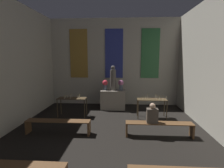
# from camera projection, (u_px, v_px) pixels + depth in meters

# --- Properties ---
(wall_back) EXTENTS (7.18, 0.16, 4.70)m
(wall_back) POSITION_uv_depth(u_px,v_px,m) (114.00, 62.00, 9.61)
(wall_back) COLOR #B2AD9E
(wall_back) RESTS_ON ground_plane
(altar) EXTENTS (1.23, 0.67, 0.97)m
(altar) POSITION_uv_depth(u_px,v_px,m) (113.00, 99.00, 8.91)
(altar) COLOR gray
(altar) RESTS_ON ground_plane
(statue) EXTENTS (0.29, 0.29, 1.24)m
(statue) POSITION_uv_depth(u_px,v_px,m) (113.00, 79.00, 8.76)
(statue) COLOR #5B5651
(statue) RESTS_ON altar
(flower_vase_left) EXTENTS (0.28, 0.28, 0.51)m
(flower_vase_left) POSITION_uv_depth(u_px,v_px,m) (105.00, 84.00, 8.82)
(flower_vase_left) COLOR #4C5666
(flower_vase_left) RESTS_ON altar
(flower_vase_right) EXTENTS (0.28, 0.28, 0.51)m
(flower_vase_right) POSITION_uv_depth(u_px,v_px,m) (121.00, 84.00, 8.77)
(flower_vase_right) COLOR #4C5666
(flower_vase_right) RESTS_ON altar
(candle_rack_left) EXTENTS (1.25, 0.51, 1.02)m
(candle_rack_left) POSITION_uv_depth(u_px,v_px,m) (72.00, 100.00, 7.75)
(candle_rack_left) COLOR #473823
(candle_rack_left) RESTS_ON ground_plane
(candle_rack_right) EXTENTS (1.25, 0.51, 1.03)m
(candle_rack_right) POSITION_uv_depth(u_px,v_px,m) (152.00, 102.00, 7.53)
(candle_rack_right) COLOR #473823
(candle_rack_right) RESTS_ON ground_plane
(pew_back_left) EXTENTS (2.20, 0.36, 0.47)m
(pew_back_left) POSITION_uv_depth(u_px,v_px,m) (58.00, 124.00, 5.98)
(pew_back_left) COLOR brown
(pew_back_left) RESTS_ON ground_plane
(pew_back_right) EXTENTS (2.20, 0.36, 0.47)m
(pew_back_right) POSITION_uv_depth(u_px,v_px,m) (159.00, 126.00, 5.76)
(pew_back_right) COLOR brown
(pew_back_right) RESTS_ON ground_plane
(person_seated) EXTENTS (0.36, 0.24, 0.66)m
(person_seated) POSITION_uv_depth(u_px,v_px,m) (152.00, 114.00, 5.72)
(person_seated) COLOR #4C4238
(person_seated) RESTS_ON pew_back_right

